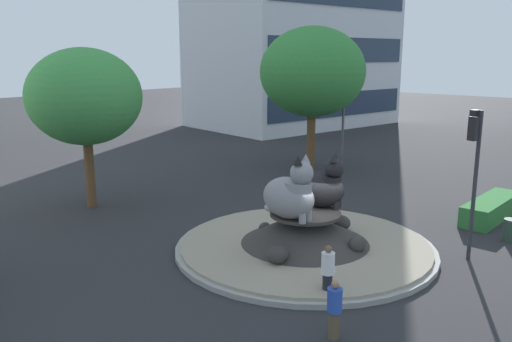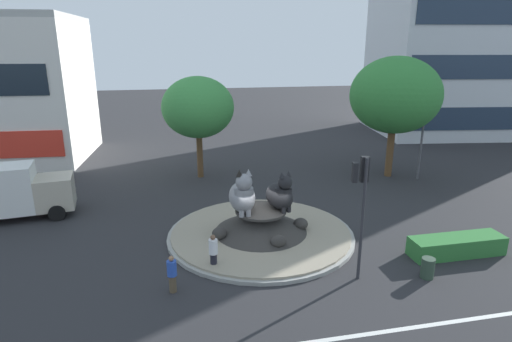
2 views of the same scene
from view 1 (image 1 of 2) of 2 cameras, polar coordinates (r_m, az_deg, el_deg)
name	(u,v)px [view 1 (image 1 of 2)]	position (r m, az deg, el deg)	size (l,w,h in m)	color
ground_plane	(305,250)	(19.98, 5.28, -8.47)	(160.00, 160.00, 0.00)	#28282B
roundabout_island	(305,236)	(19.79, 5.34, -7.04)	(9.62, 9.62, 1.46)	gray
cat_statue_grey	(291,195)	(18.50, 3.82, -2.60)	(1.48, 2.36, 2.36)	gray
cat_statue_black	(323,187)	(20.05, 7.30, -1.75)	(1.69, 2.39, 2.11)	black
traffic_light_mast	(474,152)	(19.46, 22.53, 1.90)	(0.78, 0.46, 5.30)	#2D2D33
clipped_hedge_strip	(491,209)	(25.62, 24.11, -3.74)	(4.56, 1.20, 0.90)	#2D7033
broadleaf_tree_behind_island	(312,72)	(33.07, 6.13, 10.61)	(6.49, 6.49, 8.85)	brown
second_tree_near_tower	(85,97)	(25.51, -18.07, 7.62)	(5.21, 5.21, 7.47)	brown
streetlight_arm	(340,103)	(33.72, 9.07, 7.28)	(2.51, 0.83, 7.03)	#4C4C51
pedestrian_white_shirt	(328,271)	(16.02, 7.78, -10.66)	(0.40, 0.40, 1.66)	black
pedestrian_blue_shirt	(334,308)	(13.97, 8.49, -14.50)	(0.39, 0.39, 1.59)	brown
litter_bin	(511,230)	(22.85, 25.86, -5.80)	(0.56, 0.56, 0.90)	#2D4233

